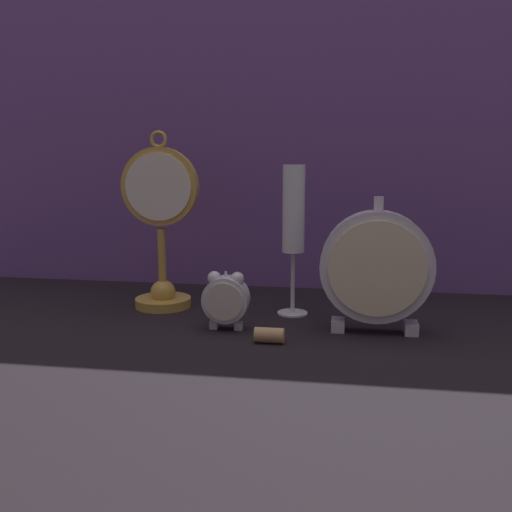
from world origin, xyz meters
TOP-DOWN VIEW (x-y plane):
  - ground_plane at (0.00, 0.00)m, footprint 4.00×4.00m
  - fabric_backdrop_drape at (0.00, 0.33)m, footprint 1.28×0.01m
  - pocket_watch_on_stand at (-0.18, 0.14)m, footprint 0.13×0.10m
  - alarm_clock_twin_bell at (-0.04, 0.02)m, footprint 0.07×0.03m
  - mantel_clock_silver at (0.19, 0.04)m, footprint 0.17×0.04m
  - champagne_flute at (0.06, 0.13)m, footprint 0.05×0.05m
  - wine_cork at (0.04, -0.03)m, footprint 0.04×0.02m

SIDE VIEW (x-z plane):
  - ground_plane at x=0.00m, z-range 0.00..0.00m
  - wine_cork at x=0.04m, z-range 0.00..0.02m
  - alarm_clock_twin_bell at x=-0.04m, z-range 0.00..0.10m
  - mantel_clock_silver at x=0.19m, z-range 0.00..0.20m
  - pocket_watch_on_stand at x=-0.18m, z-range -0.02..0.29m
  - champagne_flute at x=0.06m, z-range 0.03..0.28m
  - fabric_backdrop_drape at x=0.00m, z-range 0.00..0.74m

